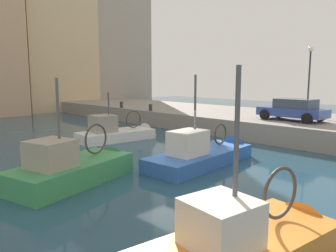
{
  "coord_description": "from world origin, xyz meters",
  "views": [
    {
      "loc": [
        -10.31,
        -10.34,
        3.89
      ],
      "look_at": [
        2.45,
        2.87,
        1.2
      ],
      "focal_mm": 35.37,
      "sensor_mm": 36.0,
      "label": 1
    }
  ],
  "objects_px": {
    "fishing_boat_green": "(79,177)",
    "mooring_bollard_north": "(121,105)",
    "mooring_bollard_mid": "(151,108)",
    "fishing_boat_blue": "(206,160)",
    "parked_car_blue": "(293,109)",
    "quay_streetlamp": "(310,69)",
    "fishing_boat_white": "(121,137)"
  },
  "relations": [
    {
      "from": "fishing_boat_green",
      "to": "mooring_bollard_mid",
      "type": "xyz_separation_m",
      "value": [
        11.63,
        9.17,
        1.33
      ]
    },
    {
      "from": "fishing_boat_blue",
      "to": "mooring_bollard_north",
      "type": "distance_m",
      "value": 16.09
    },
    {
      "from": "parked_car_blue",
      "to": "fishing_boat_blue",
      "type": "bearing_deg",
      "value": 179.6
    },
    {
      "from": "fishing_boat_green",
      "to": "quay_streetlamp",
      "type": "height_order",
      "value": "quay_streetlamp"
    },
    {
      "from": "mooring_bollard_north",
      "to": "parked_car_blue",
      "type": "bearing_deg",
      "value": -80.7
    },
    {
      "from": "fishing_boat_blue",
      "to": "fishing_boat_green",
      "type": "xyz_separation_m",
      "value": [
        -5.56,
        1.67,
        0.0
      ]
    },
    {
      "from": "mooring_bollard_north",
      "to": "quay_streetlamp",
      "type": "bearing_deg",
      "value": -68.6
    },
    {
      "from": "fishing_boat_blue",
      "to": "mooring_bollard_mid",
      "type": "distance_m",
      "value": 12.49
    },
    {
      "from": "fishing_boat_green",
      "to": "parked_car_blue",
      "type": "bearing_deg",
      "value": -7.0
    },
    {
      "from": "fishing_boat_blue",
      "to": "quay_streetlamp",
      "type": "bearing_deg",
      "value": 2.07
    },
    {
      "from": "fishing_boat_green",
      "to": "fishing_boat_blue",
      "type": "bearing_deg",
      "value": -16.69
    },
    {
      "from": "fishing_boat_blue",
      "to": "fishing_boat_green",
      "type": "height_order",
      "value": "fishing_boat_blue"
    },
    {
      "from": "fishing_boat_green",
      "to": "fishing_boat_white",
      "type": "bearing_deg",
      "value": 43.03
    },
    {
      "from": "quay_streetlamp",
      "to": "fishing_boat_green",
      "type": "bearing_deg",
      "value": 175.88
    },
    {
      "from": "fishing_boat_blue",
      "to": "mooring_bollard_north",
      "type": "height_order",
      "value": "fishing_boat_blue"
    },
    {
      "from": "quay_streetlamp",
      "to": "fishing_boat_white",
      "type": "bearing_deg",
      "value": 147.85
    },
    {
      "from": "quay_streetlamp",
      "to": "mooring_bollard_mid",
      "type": "bearing_deg",
      "value": 118.48
    },
    {
      "from": "fishing_boat_white",
      "to": "mooring_bollard_north",
      "type": "xyz_separation_m",
      "value": [
        5.48,
        7.42,
        1.32
      ]
    },
    {
      "from": "fishing_boat_green",
      "to": "mooring_bollard_north",
      "type": "xyz_separation_m",
      "value": [
        11.63,
        13.17,
        1.33
      ]
    },
    {
      "from": "fishing_boat_blue",
      "to": "fishing_boat_white",
      "type": "distance_m",
      "value": 7.44
    },
    {
      "from": "mooring_bollard_north",
      "to": "quay_streetlamp",
      "type": "distance_m",
      "value": 15.77
    },
    {
      "from": "mooring_bollard_mid",
      "to": "parked_car_blue",
      "type": "bearing_deg",
      "value": -77.38
    },
    {
      "from": "fishing_boat_green",
      "to": "mooring_bollard_north",
      "type": "distance_m",
      "value": 17.62
    },
    {
      "from": "fishing_boat_green",
      "to": "mooring_bollard_mid",
      "type": "distance_m",
      "value": 14.87
    },
    {
      "from": "fishing_boat_white",
      "to": "mooring_bollard_mid",
      "type": "height_order",
      "value": "fishing_boat_white"
    },
    {
      "from": "fishing_boat_blue",
      "to": "fishing_boat_green",
      "type": "distance_m",
      "value": 5.81
    },
    {
      "from": "mooring_bollard_mid",
      "to": "quay_streetlamp",
      "type": "distance_m",
      "value": 12.22
    },
    {
      "from": "mooring_bollard_north",
      "to": "quay_streetlamp",
      "type": "relative_size",
      "value": 0.11
    },
    {
      "from": "parked_car_blue",
      "to": "mooring_bollard_north",
      "type": "xyz_separation_m",
      "value": [
        -2.44,
        14.9,
        -0.43
      ]
    },
    {
      "from": "mooring_bollard_mid",
      "to": "fishing_boat_blue",
      "type": "bearing_deg",
      "value": -119.25
    },
    {
      "from": "fishing_boat_blue",
      "to": "mooring_bollard_mid",
      "type": "bearing_deg",
      "value": 60.75
    },
    {
      "from": "mooring_bollard_mid",
      "to": "mooring_bollard_north",
      "type": "relative_size",
      "value": 1.0
    }
  ]
}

